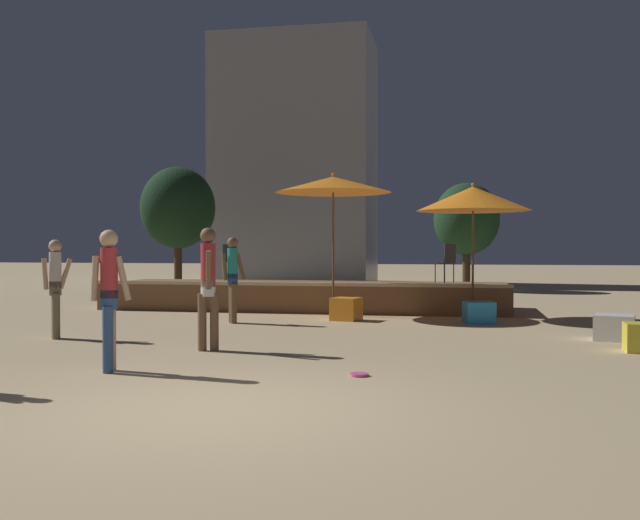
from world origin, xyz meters
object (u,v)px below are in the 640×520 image
(patio_umbrella_0, at_px, (333,185))
(frisbee_disc, at_px, (359,375))
(patio_umbrella_1, at_px, (473,199))
(cube_seat_3, at_px, (614,328))
(person_1, at_px, (109,294))
(background_tree_1, at_px, (178,208))
(bistro_chair_0, at_px, (447,259))
(bistro_chair_1, at_px, (230,258))
(person_0, at_px, (208,282))
(background_tree_0, at_px, (467,219))
(person_2, at_px, (55,285))
(person_4, at_px, (233,276))
(cube_seat_0, at_px, (346,309))
(cube_seat_1, at_px, (479,312))

(patio_umbrella_0, xyz_separation_m, frisbee_disc, (1.67, -7.42, -2.94))
(patio_umbrella_1, relative_size, cube_seat_3, 3.93)
(person_1, relative_size, background_tree_1, 0.40)
(bistro_chair_0, relative_size, bistro_chair_1, 1.00)
(person_0, bearing_deg, background_tree_1, -88.19)
(patio_umbrella_0, height_order, background_tree_0, background_tree_0)
(background_tree_0, bearing_deg, frisbee_disc, -94.33)
(bistro_chair_1, bearing_deg, person_2, -119.26)
(bistro_chair_0, height_order, bistro_chair_1, same)
(person_4, bearing_deg, bistro_chair_0, 93.82)
(person_4, relative_size, bistro_chair_0, 1.95)
(patio_umbrella_0, distance_m, bistro_chair_1, 3.73)
(cube_seat_0, relative_size, person_0, 0.36)
(patio_umbrella_0, bearing_deg, person_1, -100.35)
(person_1, bearing_deg, background_tree_0, -29.83)
(patio_umbrella_1, relative_size, cube_seat_1, 4.35)
(bistro_chair_1, bearing_deg, bistro_chair_0, -27.42)
(patio_umbrella_0, bearing_deg, person_0, -98.35)
(person_2, bearing_deg, background_tree_0, 117.88)
(cube_seat_3, bearing_deg, frisbee_disc, -132.03)
(cube_seat_3, distance_m, person_2, 9.39)
(person_4, bearing_deg, person_0, -17.49)
(patio_umbrella_1, bearing_deg, cube_seat_1, -84.37)
(background_tree_1, bearing_deg, patio_umbrella_1, -38.23)
(cube_seat_3, xyz_separation_m, frisbee_disc, (-3.68, -4.08, -0.20))
(patio_umbrella_1, xyz_separation_m, bistro_chair_1, (-6.06, 1.47, -1.33))
(cube_seat_3, relative_size, background_tree_0, 0.19)
(cube_seat_0, bearing_deg, background_tree_1, 129.83)
(person_0, xyz_separation_m, person_2, (-3.03, 0.83, -0.12))
(person_0, relative_size, background_tree_0, 0.47)
(person_0, bearing_deg, background_tree_0, -125.96)
(patio_umbrella_0, distance_m, person_2, 6.62)
(cube_seat_0, height_order, person_1, person_1)
(cube_seat_0, height_order, background_tree_1, background_tree_1)
(patio_umbrella_1, height_order, person_4, patio_umbrella_1)
(cube_seat_0, relative_size, background_tree_1, 0.15)
(cube_seat_3, relative_size, bistro_chair_1, 0.84)
(person_0, bearing_deg, bistro_chair_1, -96.33)
(patio_umbrella_0, relative_size, background_tree_0, 0.83)
(patio_umbrella_1, height_order, background_tree_1, background_tree_1)
(cube_seat_1, height_order, person_4, person_4)
(patio_umbrella_0, distance_m, background_tree_1, 10.76)
(cube_seat_0, bearing_deg, bistro_chair_1, 143.83)
(cube_seat_0, height_order, person_4, person_4)
(person_1, xyz_separation_m, person_4, (-0.31, 5.76, -0.01))
(frisbee_disc, bearing_deg, person_4, 121.93)
(background_tree_0, bearing_deg, person_2, -114.29)
(patio_umbrella_0, xyz_separation_m, person_1, (-1.41, -7.74, -2.00))
(cube_seat_3, bearing_deg, bistro_chair_0, 123.51)
(patio_umbrella_0, relative_size, person_1, 1.83)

